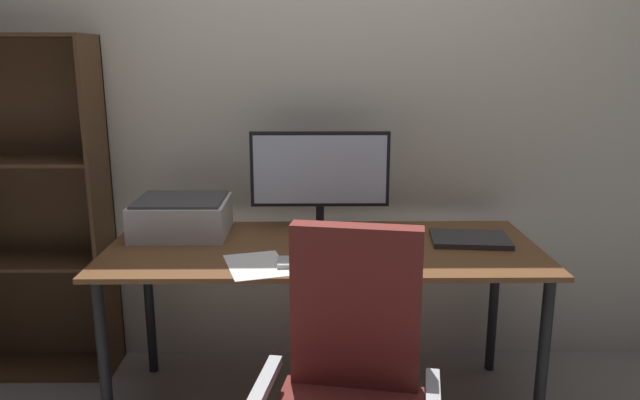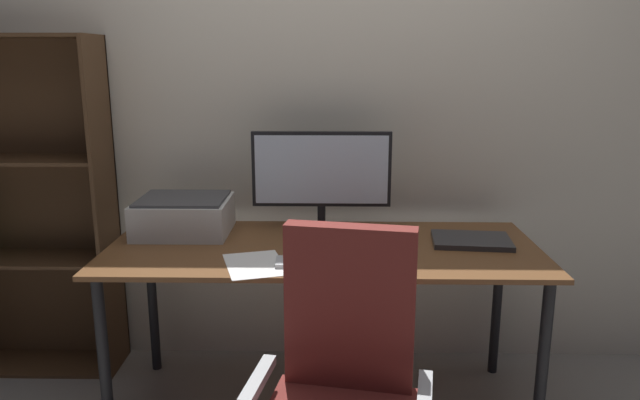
% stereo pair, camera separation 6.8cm
% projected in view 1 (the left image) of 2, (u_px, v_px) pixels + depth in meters
% --- Properties ---
extents(back_wall, '(6.40, 0.10, 2.60)m').
position_uv_depth(back_wall, '(321.00, 99.00, 2.87)').
color(back_wall, beige).
rests_on(back_wall, ground).
extents(desk, '(1.77, 0.75, 0.74)m').
position_uv_depth(desk, '(323.00, 263.00, 2.49)').
color(desk, brown).
rests_on(desk, ground).
extents(monitor, '(0.61, 0.20, 0.44)m').
position_uv_depth(monitor, '(320.00, 174.00, 2.64)').
color(monitor, black).
rests_on(monitor, desk).
extents(keyboard, '(0.29, 0.12, 0.02)m').
position_uv_depth(keyboard, '(316.00, 262.00, 2.25)').
color(keyboard, '#B7BABC').
rests_on(keyboard, desk).
extents(mouse, '(0.07, 0.10, 0.03)m').
position_uv_depth(mouse, '(377.00, 259.00, 2.26)').
color(mouse, black).
rests_on(mouse, desk).
extents(coffee_mug, '(0.09, 0.07, 0.10)m').
position_uv_depth(coffee_mug, '(352.00, 237.00, 2.43)').
color(coffee_mug, '#B72D28').
rests_on(coffee_mug, desk).
extents(laptop, '(0.34, 0.26, 0.02)m').
position_uv_depth(laptop, '(470.00, 239.00, 2.52)').
color(laptop, '#2D2D30').
rests_on(laptop, desk).
extents(printer, '(0.40, 0.34, 0.16)m').
position_uv_depth(printer, '(182.00, 216.00, 2.62)').
color(printer, silver).
rests_on(printer, desk).
extents(paper_sheet, '(0.29, 0.34, 0.00)m').
position_uv_depth(paper_sheet, '(257.00, 265.00, 2.24)').
color(paper_sheet, white).
rests_on(paper_sheet, desk).
extents(bookshelf, '(0.76, 0.28, 1.60)m').
position_uv_depth(bookshelf, '(21.00, 212.00, 2.81)').
color(bookshelf, '#4C331E').
rests_on(bookshelf, ground).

